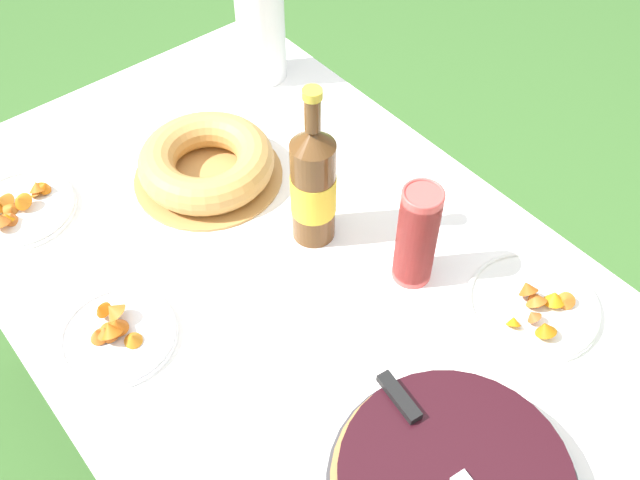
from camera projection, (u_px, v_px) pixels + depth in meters
ground_plane at (323, 468)px, 1.80m from camera, size 16.00×16.00×0.00m
garden_table at (324, 329)px, 1.32m from camera, size 1.70×0.92×0.69m
tablecloth at (324, 313)px, 1.28m from camera, size 1.71×0.93×0.10m
serving_knife at (444, 456)px, 1.02m from camera, size 0.37×0.07×0.01m
bundt_cake at (207, 163)px, 1.46m from camera, size 0.31×0.31×0.08m
cup_stack at (417, 236)px, 1.24m from camera, size 0.07×0.07×0.21m
cider_bottle_amber at (313, 185)px, 1.29m from camera, size 0.08×0.08×0.34m
snack_plate_near at (534, 304)px, 1.26m from camera, size 0.24×0.24×0.06m
snack_plate_left at (20, 207)px, 1.41m from camera, size 0.22×0.22×0.06m
snack_plate_right at (116, 333)px, 1.22m from camera, size 0.21×0.21×0.06m
paper_towel_roll at (261, 32)px, 1.63m from camera, size 0.11×0.11×0.24m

